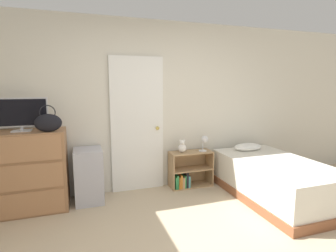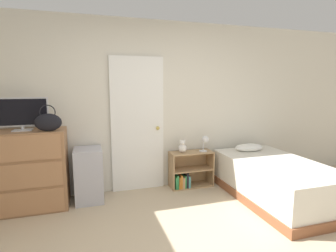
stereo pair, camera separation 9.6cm
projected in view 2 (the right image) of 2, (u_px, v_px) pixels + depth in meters
wall_back at (143, 107)px, 3.98m from camera, size 10.00×0.06×2.55m
door_closed at (138, 125)px, 3.94m from camera, size 0.80×0.09×2.02m
dresser at (26, 170)px, 3.35m from camera, size 0.99×0.50×1.04m
tv at (21, 113)px, 3.24m from camera, size 0.63×0.16×0.41m
handbag at (48, 122)px, 3.20m from camera, size 0.31×0.11×0.33m
storage_bin at (89, 175)px, 3.62m from camera, size 0.37×0.43×0.74m
bookshelf at (188, 172)px, 4.15m from camera, size 0.68×0.28×0.56m
teddy_bear at (182, 147)px, 4.06m from camera, size 0.13×0.13×0.20m
desk_lamp at (205, 141)px, 4.11m from camera, size 0.14×0.14×0.25m
bed at (275, 180)px, 3.70m from camera, size 1.08×1.85×0.65m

